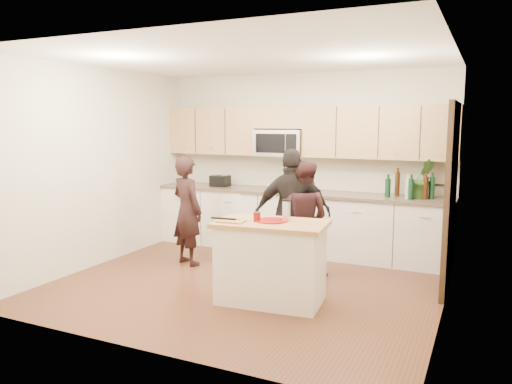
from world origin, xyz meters
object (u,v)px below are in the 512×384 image
at_px(toaster, 220,181).
at_px(woman_right, 293,214).
at_px(island, 271,262).
at_px(woman_left, 187,211).
at_px(woman_center, 302,219).

bearing_deg(toaster, woman_right, -34.94).
distance_m(island, woman_left, 1.88).
bearing_deg(woman_center, woman_right, 41.08).
distance_m(toaster, woman_left, 1.27).
relative_size(toaster, woman_left, 0.19).
xyz_separation_m(island, toaster, (-1.80, 2.11, 0.57)).
bearing_deg(woman_center, toaster, -30.49).
bearing_deg(island, toaster, 124.88).
xyz_separation_m(woman_center, woman_right, (-0.09, -0.08, 0.08)).
bearing_deg(woman_right, toaster, -61.09).
bearing_deg(woman_left, woman_right, -156.38).
bearing_deg(toaster, island, -49.46).
height_order(toaster, woman_left, woman_left).
distance_m(woman_left, woman_center, 1.63).
distance_m(woman_center, woman_right, 0.14).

